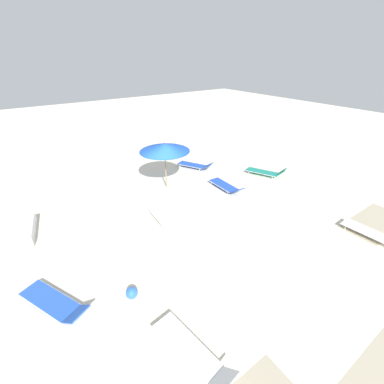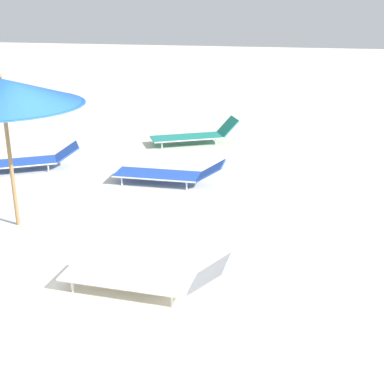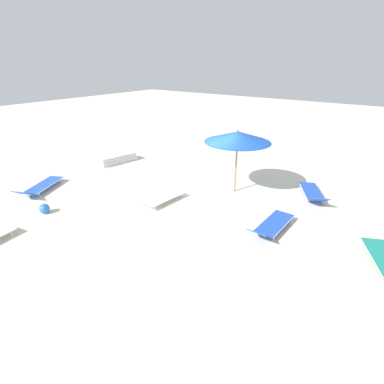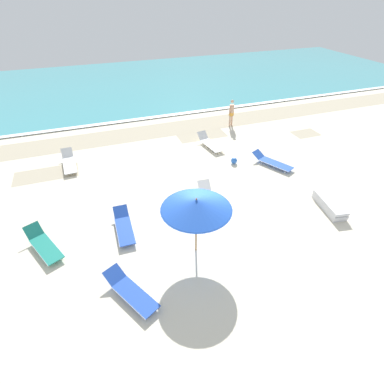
# 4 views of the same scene
# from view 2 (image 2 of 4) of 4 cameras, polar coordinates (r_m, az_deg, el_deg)

# --- Properties ---
(ground_plane) EXTENTS (60.00, 60.00, 0.16)m
(ground_plane) POSITION_cam_2_polar(r_m,az_deg,el_deg) (7.53, -11.43, -7.95)
(ground_plane) COLOR beige
(beach_umbrella) EXTENTS (2.39, 2.39, 2.36)m
(beach_umbrella) POSITION_cam_2_polar(r_m,az_deg,el_deg) (8.34, -19.63, 10.00)
(beach_umbrella) COLOR #9E7547
(beach_umbrella) RESTS_ON ground_plane
(sun_lounger_near_water_left) EXTENTS (1.52, 2.15, 0.47)m
(sun_lounger_near_water_left) POSITION_cam_2_polar(r_m,az_deg,el_deg) (11.50, -17.22, 3.23)
(sun_lounger_near_water_left) COLOR blue
(sun_lounger_near_water_left) RESTS_ON ground_plane
(sun_lounger_mid_beach_solo) EXTENTS (0.67, 2.11, 0.48)m
(sun_lounger_mid_beach_solo) POSITION_cam_2_polar(r_m,az_deg,el_deg) (10.19, -2.46, 1.97)
(sun_lounger_mid_beach_solo) COLOR blue
(sun_lounger_mid_beach_solo) RESTS_ON ground_plane
(sun_lounger_mid_beach_pair_a) EXTENTS (1.42, 2.14, 0.58)m
(sun_lounger_mid_beach_pair_a) POSITION_cam_2_polar(r_m,az_deg,el_deg) (12.93, 0.39, 6.11)
(sun_lounger_mid_beach_pair_a) COLOR #1E8475
(sun_lounger_mid_beach_pair_a) RESTS_ON ground_plane
(sun_lounger_mid_beach_pair_b) EXTENTS (0.76, 2.11, 0.54)m
(sun_lounger_mid_beach_pair_b) POSITION_cam_2_polar(r_m,az_deg,el_deg) (6.63, -4.92, -8.93)
(sun_lounger_mid_beach_pair_b) COLOR white
(sun_lounger_mid_beach_pair_b) RESTS_ON ground_plane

